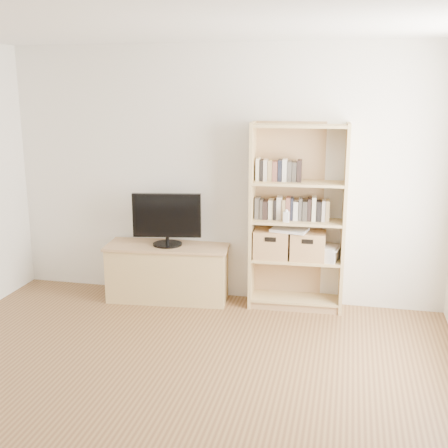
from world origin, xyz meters
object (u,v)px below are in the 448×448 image
(tv_stand, at_px, (168,273))
(baby_monitor, at_px, (286,217))
(laptop, at_px, (290,230))
(basket_right, at_px, (308,246))
(basket_left, at_px, (272,244))
(television, at_px, (167,219))
(bookshelf, at_px, (297,218))

(tv_stand, distance_m, baby_monitor, 1.40)
(laptop, bearing_deg, basket_right, 16.23)
(basket_left, bearing_deg, television, -179.83)
(bookshelf, height_order, basket_left, bookshelf)
(baby_monitor, bearing_deg, basket_left, 156.80)
(bookshelf, distance_m, laptop, 0.14)
(baby_monitor, bearing_deg, laptop, 81.00)
(bookshelf, relative_size, baby_monitor, 18.05)
(television, distance_m, laptop, 1.25)
(tv_stand, bearing_deg, laptop, -3.47)
(baby_monitor, distance_m, basket_left, 0.35)
(tv_stand, bearing_deg, basket_right, -2.92)
(television, relative_size, basket_right, 2.09)
(tv_stand, height_order, television, television)
(tv_stand, height_order, basket_right, basket_right)
(tv_stand, bearing_deg, baby_monitor, -7.54)
(tv_stand, bearing_deg, basket_left, -2.98)
(television, height_order, baby_monitor, television)
(basket_left, xyz_separation_m, laptop, (0.18, -0.00, 0.15))
(tv_stand, distance_m, bookshelf, 1.47)
(television, bearing_deg, laptop, -7.75)
(television, bearing_deg, basket_right, -7.20)
(baby_monitor, bearing_deg, television, -173.84)
(bookshelf, bearing_deg, tv_stand, -179.98)
(tv_stand, height_order, laptop, laptop)
(baby_monitor, relative_size, basket_left, 0.30)
(tv_stand, relative_size, basket_right, 3.66)
(television, bearing_deg, tv_stand, 170.18)
(baby_monitor, bearing_deg, tv_stand, -173.84)
(basket_right, height_order, laptop, laptop)
(bookshelf, xyz_separation_m, baby_monitor, (-0.10, -0.11, 0.03))
(basket_left, bearing_deg, bookshelf, 1.61)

